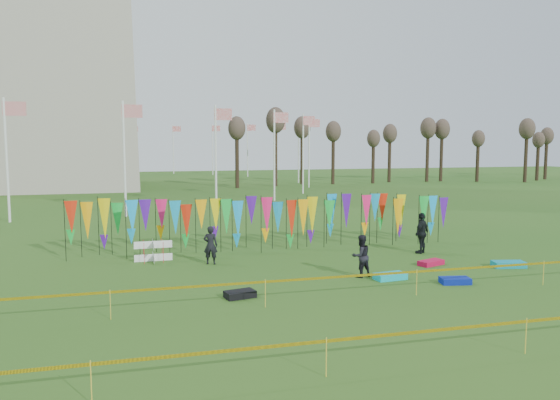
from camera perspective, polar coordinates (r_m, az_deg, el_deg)
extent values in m
plane|color=#255417|center=(19.98, 3.27, -8.97)|extent=(160.00, 160.00, 0.00)
cylinder|color=white|center=(69.29, 1.96, 5.11)|extent=(0.16, 0.16, 8.00)
plane|color=red|center=(69.49, 2.44, 7.83)|extent=(1.40, 0.00, 1.40)
cylinder|color=white|center=(76.01, -0.32, 5.20)|extent=(0.16, 0.16, 8.00)
plane|color=red|center=(76.19, 0.12, 7.68)|extent=(1.40, 0.00, 1.40)
cylinder|color=white|center=(81.97, -3.41, 5.25)|extent=(0.16, 0.16, 8.00)
plane|color=red|center=(82.11, -3.01, 7.56)|extent=(1.40, 0.00, 1.40)
cylinder|color=white|center=(86.94, -7.06, 5.26)|extent=(0.16, 0.16, 8.00)
plane|color=red|center=(87.04, -6.70, 7.44)|extent=(1.40, 0.00, 1.40)
cylinder|color=white|center=(90.78, -11.09, 5.23)|extent=(0.16, 0.16, 8.00)
plane|color=red|center=(90.84, -10.75, 7.32)|extent=(1.40, 0.00, 1.40)
cylinder|color=white|center=(93.38, -15.36, 5.15)|extent=(0.16, 0.16, 8.00)
plane|color=red|center=(93.40, -15.05, 7.18)|extent=(1.40, 0.00, 1.40)
cylinder|color=white|center=(94.67, -19.76, 5.02)|extent=(0.16, 0.16, 8.00)
plane|color=red|center=(94.64, -19.47, 7.03)|extent=(1.40, 0.00, 1.40)
cylinder|color=white|center=(94.61, -24.20, 4.84)|extent=(0.16, 0.16, 8.00)
plane|color=red|center=(94.53, -23.93, 6.85)|extent=(1.40, 0.00, 1.40)
cylinder|color=white|center=(39.17, -26.65, 3.71)|extent=(0.16, 0.16, 8.00)
plane|color=red|center=(39.09, -26.02, 8.58)|extent=(1.40, 0.00, 1.40)
cylinder|color=white|center=(39.30, -15.95, 4.13)|extent=(0.16, 0.16, 8.00)
plane|color=red|center=(39.34, -15.21, 8.96)|extent=(1.40, 0.00, 1.40)
cylinder|color=white|center=(42.52, -6.72, 4.45)|extent=(0.16, 0.16, 8.00)
plane|color=red|center=(42.65, -5.97, 8.90)|extent=(1.40, 0.00, 1.40)
cylinder|color=white|center=(48.02, -0.60, 4.68)|extent=(0.16, 0.16, 8.00)
plane|color=red|center=(48.20, 0.10, 8.60)|extent=(1.40, 0.00, 1.40)
cylinder|color=white|center=(54.81, 2.43, 4.85)|extent=(0.16, 0.16, 8.00)
plane|color=red|center=(55.02, 3.05, 8.28)|extent=(1.40, 0.00, 1.40)
cylinder|color=white|center=(62.09, 3.05, 4.99)|extent=(0.16, 0.16, 8.00)
plane|color=red|center=(62.30, 3.60, 8.02)|extent=(1.40, 0.00, 1.40)
cylinder|color=black|center=(25.82, -21.32, -3.12)|extent=(0.03, 0.03, 2.49)
cone|color=red|center=(25.74, -20.73, -2.31)|extent=(0.64, 0.64, 1.60)
cylinder|color=black|center=(25.76, -19.95, -3.09)|extent=(0.03, 0.03, 2.49)
cone|color=#FFA808|center=(25.68, -19.35, -2.27)|extent=(0.64, 0.64, 1.60)
cylinder|color=black|center=(25.71, -18.57, -3.05)|extent=(0.03, 0.03, 2.49)
cone|color=yellow|center=(25.64, -17.97, -2.24)|extent=(0.64, 0.64, 1.60)
cylinder|color=black|center=(25.67, -17.18, -3.02)|extent=(0.03, 0.03, 2.49)
cone|color=green|center=(25.61, -16.58, -2.20)|extent=(0.64, 0.64, 1.60)
cylinder|color=black|center=(25.65, -15.80, -2.99)|extent=(0.03, 0.03, 2.49)
cone|color=#0E9FF4|center=(25.60, -15.19, -2.17)|extent=(0.64, 0.64, 1.60)
cylinder|color=black|center=(25.65, -14.41, -2.95)|extent=(0.03, 0.03, 2.49)
cone|color=#4E129E|center=(25.60, -13.80, -2.13)|extent=(0.64, 0.64, 1.60)
cylinder|color=black|center=(25.66, -13.02, -2.91)|extent=(0.03, 0.03, 2.49)
cone|color=#FA1B69|center=(25.62, -12.41, -2.09)|extent=(0.64, 0.64, 1.60)
cylinder|color=black|center=(25.69, -11.64, -2.87)|extent=(0.03, 0.03, 2.49)
cone|color=#0D91C9|center=(25.65, -11.03, -2.05)|extent=(0.64, 0.64, 1.60)
cylinder|color=black|center=(25.73, -10.25, -2.83)|extent=(0.03, 0.03, 2.49)
cone|color=red|center=(25.70, -9.65, -2.01)|extent=(0.64, 0.64, 1.60)
cylinder|color=black|center=(25.78, -8.88, -2.78)|extent=(0.03, 0.03, 2.49)
cone|color=#FFA808|center=(25.76, -8.27, -1.97)|extent=(0.64, 0.64, 1.60)
cylinder|color=black|center=(25.85, -7.51, -2.74)|extent=(0.03, 0.03, 2.49)
cone|color=yellow|center=(25.84, -6.90, -1.92)|extent=(0.64, 0.64, 1.60)
cylinder|color=black|center=(25.94, -6.15, -2.69)|extent=(0.03, 0.03, 2.49)
cone|color=green|center=(25.93, -5.54, -1.88)|extent=(0.64, 0.64, 1.60)
cylinder|color=black|center=(26.04, -4.79, -2.64)|extent=(0.03, 0.03, 2.49)
cone|color=#0E9FF4|center=(26.03, -4.19, -1.83)|extent=(0.64, 0.64, 1.60)
cylinder|color=black|center=(26.15, -3.45, -2.60)|extent=(0.03, 0.03, 2.49)
cone|color=#4E129E|center=(26.15, -2.86, -1.79)|extent=(0.64, 0.64, 1.60)
cylinder|color=black|center=(26.28, -2.13, -2.55)|extent=(0.03, 0.03, 2.49)
cone|color=#FA1B69|center=(26.29, -1.53, -1.74)|extent=(0.64, 0.64, 1.60)
cylinder|color=black|center=(26.42, -0.81, -2.50)|extent=(0.03, 0.03, 2.49)
cone|color=#0D91C9|center=(26.44, -0.22, -1.70)|extent=(0.64, 0.64, 1.60)
cylinder|color=black|center=(26.57, 0.49, -2.44)|extent=(0.03, 0.03, 2.49)
cone|color=red|center=(26.60, 1.07, -1.65)|extent=(0.64, 0.64, 1.60)
cylinder|color=black|center=(26.74, 1.77, -2.39)|extent=(0.03, 0.03, 2.49)
cone|color=#FFA808|center=(26.77, 2.35, -1.60)|extent=(0.64, 0.64, 1.60)
cylinder|color=black|center=(26.93, 3.04, -2.34)|extent=(0.03, 0.03, 2.49)
cone|color=yellow|center=(26.96, 3.61, -1.55)|extent=(0.64, 0.64, 1.60)
cylinder|color=black|center=(27.12, 4.29, -2.29)|extent=(0.03, 0.03, 2.49)
cone|color=green|center=(27.16, 4.85, -1.51)|extent=(0.64, 0.64, 1.60)
cylinder|color=black|center=(27.33, 5.52, -2.24)|extent=(0.03, 0.03, 2.49)
cone|color=#0E9FF4|center=(27.38, 6.07, -1.46)|extent=(0.64, 0.64, 1.60)
cylinder|color=black|center=(27.55, 6.73, -2.18)|extent=(0.03, 0.03, 2.49)
cone|color=#4E129E|center=(27.60, 7.28, -1.41)|extent=(0.64, 0.64, 1.60)
cylinder|color=black|center=(27.78, 7.92, -2.13)|extent=(0.03, 0.03, 2.49)
cone|color=#FA1B69|center=(27.84, 8.46, -1.37)|extent=(0.64, 0.64, 1.60)
cylinder|color=black|center=(28.03, 9.09, -2.08)|extent=(0.03, 0.03, 2.49)
cone|color=#0D91C9|center=(28.09, 9.63, -1.32)|extent=(0.64, 0.64, 1.60)
cylinder|color=black|center=(28.28, 10.24, -2.02)|extent=(0.03, 0.03, 2.49)
cone|color=red|center=(28.35, 10.77, -1.27)|extent=(0.64, 0.64, 1.60)
cylinder|color=black|center=(28.55, 11.37, -1.97)|extent=(0.03, 0.03, 2.49)
cone|color=#FFA808|center=(28.63, 11.89, -1.23)|extent=(0.64, 0.64, 1.60)
cylinder|color=black|center=(28.83, 12.48, -1.92)|extent=(0.03, 0.03, 2.49)
cone|color=yellow|center=(28.91, 12.99, -1.18)|extent=(0.64, 0.64, 1.60)
cylinder|color=black|center=(29.12, 13.56, -1.87)|extent=(0.03, 0.03, 2.49)
cone|color=green|center=(29.20, 14.07, -1.14)|extent=(0.64, 0.64, 1.60)
cylinder|color=black|center=(29.42, 14.63, -1.81)|extent=(0.03, 0.03, 2.49)
cone|color=#0E9FF4|center=(29.51, 15.12, -1.09)|extent=(0.64, 0.64, 1.60)
cylinder|color=black|center=(29.72, 15.67, -1.76)|extent=(0.03, 0.03, 2.49)
cone|color=#4E129E|center=(29.82, 16.16, -1.05)|extent=(0.64, 0.64, 1.60)
cube|color=#E3BF04|center=(17.90, 5.34, -8.06)|extent=(26.00, 0.01, 0.08)
cylinder|color=gold|center=(16.99, -17.84, -10.40)|extent=(0.02, 0.02, 0.90)
cylinder|color=gold|center=(17.43, -0.95, -9.68)|extent=(0.02, 0.02, 0.90)
cylinder|color=gold|center=(19.21, 13.85, -8.37)|extent=(0.02, 0.02, 0.90)
cylinder|color=gold|center=(22.00, 25.44, -6.94)|extent=(0.02, 0.02, 0.90)
cube|color=#E3BF04|center=(13.25, 13.52, -13.34)|extent=(26.00, 0.01, 0.08)
cylinder|color=gold|center=(11.98, -19.19, -17.56)|extent=(0.02, 0.02, 0.90)
cylinder|color=gold|center=(12.60, 5.11, -16.02)|extent=(0.02, 0.02, 0.90)
cylinder|color=gold|center=(14.96, 23.91, -12.90)|extent=(0.02, 0.02, 0.90)
cylinder|color=#36281B|center=(63.51, -3.94, 4.29)|extent=(0.44, 0.44, 6.40)
ellipsoid|color=#4B3C32|center=(63.49, -3.96, 7.32)|extent=(1.92, 1.92, 2.56)
cylinder|color=#36281B|center=(64.38, -0.43, 4.32)|extent=(0.44, 0.44, 6.40)
ellipsoid|color=#4B3C32|center=(64.37, -0.44, 7.31)|extent=(1.92, 1.92, 2.56)
cylinder|color=#36281B|center=(65.49, 2.97, 4.35)|extent=(0.44, 0.44, 6.40)
ellipsoid|color=#4B3C32|center=(65.48, 2.98, 7.29)|extent=(1.92, 1.92, 2.56)
cylinder|color=#36281B|center=(66.82, 6.24, 4.35)|extent=(0.44, 0.44, 6.40)
ellipsoid|color=#4B3C32|center=(66.81, 6.28, 7.23)|extent=(1.92, 1.92, 2.56)
cylinder|color=#36281B|center=(68.36, 9.38, 4.35)|extent=(0.44, 0.44, 6.40)
ellipsoid|color=#4B3C32|center=(68.35, 9.43, 7.16)|extent=(1.92, 1.92, 2.56)
cylinder|color=#36281B|center=(70.10, 12.38, 4.33)|extent=(0.44, 0.44, 6.40)
ellipsoid|color=#4B3C32|center=(70.08, 12.44, 7.07)|extent=(1.92, 1.92, 2.56)
cylinder|color=#36281B|center=(72.01, 15.22, 4.30)|extent=(0.44, 0.44, 6.40)
ellipsoid|color=#4B3C32|center=(72.00, 15.29, 6.97)|extent=(1.92, 1.92, 2.56)
cylinder|color=#36281B|center=(74.10, 17.90, 4.26)|extent=(0.44, 0.44, 6.40)
ellipsoid|color=#4B3C32|center=(74.08, 17.99, 6.86)|extent=(1.92, 1.92, 2.56)
cylinder|color=#36281B|center=(76.33, 20.44, 4.22)|extent=(0.44, 0.44, 6.40)
ellipsoid|color=#4B3C32|center=(76.32, 20.53, 6.74)|extent=(1.92, 1.92, 2.56)
cylinder|color=#36281B|center=(78.71, 22.82, 4.17)|extent=(0.44, 0.44, 6.40)
ellipsoid|color=#4B3C32|center=(78.69, 22.92, 6.62)|extent=(1.92, 1.92, 2.56)
cylinder|color=#36281B|center=(81.21, 25.06, 4.12)|extent=(0.44, 0.44, 6.40)
ellipsoid|color=#4B3C32|center=(81.19, 25.17, 6.49)|extent=(1.92, 1.92, 2.56)
cylinder|color=#36281B|center=(83.83, 27.17, 4.06)|extent=(0.44, 0.44, 6.40)
cylinder|color=red|center=(24.04, -14.03, -5.44)|extent=(0.02, 0.02, 0.92)
cylinder|color=red|center=(24.06, -12.11, -5.38)|extent=(0.02, 0.02, 0.92)
cylinder|color=red|center=(24.83, -14.06, -5.07)|extent=(0.02, 0.02, 0.92)
cylinder|color=red|center=(24.85, -12.20, -5.02)|extent=(0.02, 0.02, 0.92)
imported|color=black|center=(23.42, -7.27, -4.70)|extent=(0.70, 0.59, 1.65)
imported|color=black|center=(21.30, 8.46, -5.81)|extent=(0.88, 0.65, 1.64)
imported|color=black|center=(26.32, 14.60, -3.36)|extent=(1.28, 1.16, 1.91)
cube|color=#0EC2D6|center=(21.27, 11.44, -7.82)|extent=(1.25, 0.72, 0.24)
cube|color=#0A20A5|center=(21.26, 17.83, -8.02)|extent=(1.15, 0.74, 0.22)
cube|color=#CE0D3F|center=(24.06, 15.49, -6.33)|extent=(1.26, 0.89, 0.21)
cube|color=black|center=(18.56, -4.20, -9.79)|extent=(1.10, 0.78, 0.23)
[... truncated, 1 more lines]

